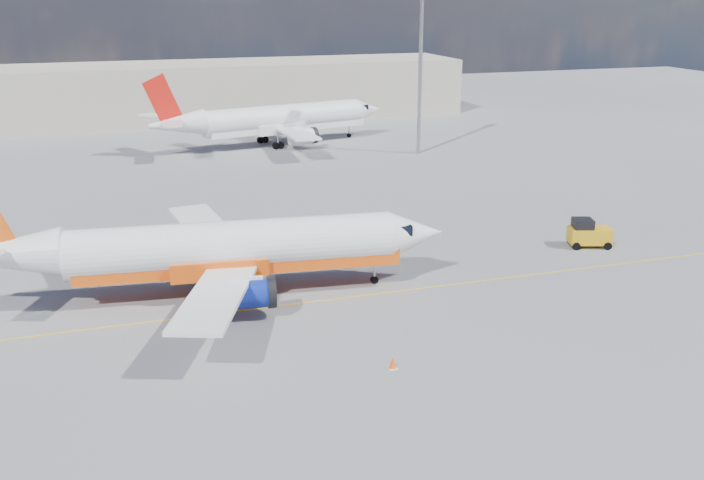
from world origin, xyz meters
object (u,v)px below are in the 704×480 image
object	(u,v)px
main_jet	(217,249)
gse_tug	(588,233)
second_jet	(276,120)
traffic_cone	(393,363)

from	to	relation	value
main_jet	gse_tug	bearing A→B (deg)	8.70
second_jet	gse_tug	world-z (taller)	second_jet
gse_tug	traffic_cone	distance (m)	24.85
traffic_cone	second_jet	bearing A→B (deg)	82.70
second_jet	gse_tug	bearing A→B (deg)	-86.28
main_jet	second_jet	bearing A→B (deg)	79.06
gse_tug	traffic_cone	bearing A→B (deg)	-128.89
second_jet	traffic_cone	xyz separation A→B (m)	(-7.56, -59.04, -2.79)
main_jet	traffic_cone	world-z (taller)	main_jet
main_jet	traffic_cone	size ratio (longest dim) A/B	47.68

